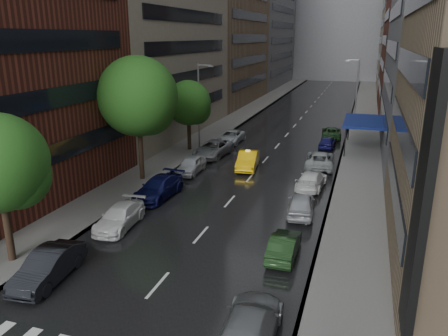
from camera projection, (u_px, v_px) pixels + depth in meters
The scene contains 15 objects.
ground at pixel (114, 336), 17.97m from camera, with size 220.00×220.00×0.00m, color gray.
road at pixel (299, 121), 63.48m from camera, with size 14.00×140.00×0.01m, color black.
sidewalk_left at pixel (240, 117), 66.12m from camera, with size 4.00×140.00×0.15m, color gray.
sidewalk_right at pixel (364, 124), 60.80m from camera, with size 4.00×140.00×0.15m, color gray.
buildings_left at pixel (220, 9), 71.26m from camera, with size 8.00×108.00×38.00m.
buildings_right at pixel (419, 12), 60.77m from camera, with size 8.05×109.10×36.00m.
building_far at pixel (339, 20), 120.71m from camera, with size 40.00×14.00×32.00m, color slate.
tree_mid at pixel (138, 97), 35.29m from camera, with size 6.53×6.53×10.41m.
tree_far at pixel (188, 103), 45.52m from camera, with size 4.70×4.70×7.48m.
taxi at pixel (248, 160), 40.39m from camera, with size 1.70×4.89×1.61m, color yellow.
parked_cars_left at pixel (183, 171), 37.39m from camera, with size 3.09×36.17×1.58m.
parked_cars_right at pixel (311, 180), 35.16m from camera, with size 2.88×43.95×1.56m.
street_lamp_left at pixel (199, 104), 46.14m from camera, with size 1.74×0.22×9.00m.
street_lamp_right at pixel (356, 93), 55.22m from camera, with size 1.74×0.22×9.00m.
awning at pixel (364, 121), 46.26m from camera, with size 4.00×8.00×3.12m.
Camera 1 is at (8.99, -13.05, 11.84)m, focal length 35.00 mm.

